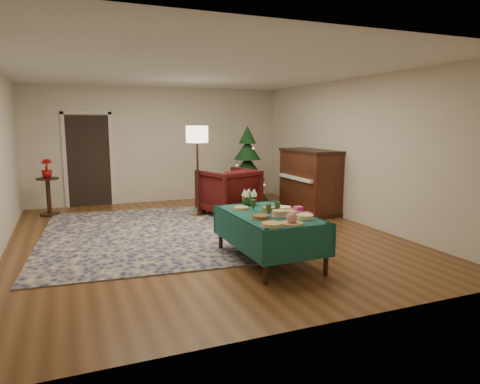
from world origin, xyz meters
name	(u,v)px	position (x,y,z in m)	size (l,w,h in m)	color
room_shell	(202,155)	(0.00, 0.00, 1.35)	(7.00, 7.00, 7.00)	#593319
doorway	(89,158)	(-1.60, 3.48, 1.10)	(1.08, 0.04, 2.16)	black
rug	(141,234)	(-0.96, 0.47, 0.01)	(3.20, 4.20, 0.02)	#131748
buffet_table	(269,223)	(0.43, -1.61, 0.53)	(1.02, 1.71, 0.66)	black
platter_0	(272,225)	(0.16, -2.26, 0.68)	(0.29, 0.29, 0.04)	silver
platter_1	(292,220)	(0.43, -2.26, 0.72)	(0.28, 0.28, 0.14)	silver
platter_2	(305,217)	(0.73, -2.06, 0.69)	(0.26, 0.26, 0.05)	silver
platter_3	(261,217)	(0.21, -1.85, 0.68)	(0.25, 0.25, 0.05)	silver
platter_4	(279,214)	(0.46, -1.84, 0.70)	(0.20, 0.20, 0.09)	silver
platter_5	(292,212)	(0.74, -1.70, 0.68)	(0.27, 0.27, 0.04)	silver
platter_6	(269,209)	(0.50, -1.48, 0.69)	(0.22, 0.22, 0.06)	silver
platter_7	(284,208)	(0.76, -1.42, 0.68)	(0.25, 0.25, 0.04)	silver
platter_8	(241,208)	(0.20, -1.20, 0.68)	(0.24, 0.24, 0.04)	silver
goblet_0	(253,205)	(0.33, -1.34, 0.74)	(0.07, 0.07, 0.15)	#2D471E
goblet_1	(278,207)	(0.56, -1.62, 0.74)	(0.07, 0.07, 0.15)	#2D471E
goblet_2	(269,209)	(0.39, -1.71, 0.74)	(0.07, 0.07, 0.15)	#2D471E
napkin_stack	(306,214)	(0.85, -1.87, 0.68)	(0.13, 0.13, 0.04)	#DE3D89
gift_box	(298,210)	(0.83, -1.71, 0.71)	(0.11, 0.11, 0.09)	#E03E93
centerpiece	(250,198)	(0.44, -0.95, 0.78)	(0.24, 0.24, 0.27)	#1E4C1E
armchair	(228,189)	(1.00, 1.46, 0.52)	(1.02, 0.95, 1.04)	#450E0F
floor_lamp	(197,140)	(0.37, 1.54, 1.54)	(0.44, 0.44, 1.82)	#A57F3F
side_table	(49,197)	(-2.45, 2.72, 0.38)	(0.43, 0.43, 0.77)	black
potted_plant	(47,173)	(-2.45, 2.72, 0.88)	(0.21, 0.38, 0.21)	#9D0D0B
christmas_tree	(247,169)	(1.79, 2.33, 0.82)	(1.20, 1.20, 1.81)	black
piano	(309,182)	(2.66, 1.01, 0.65)	(0.73, 1.53, 1.32)	black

